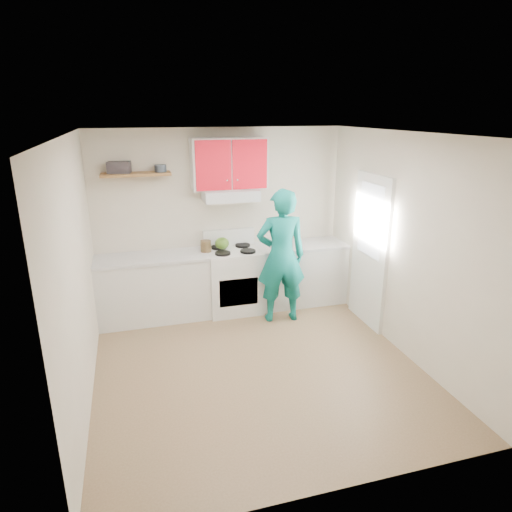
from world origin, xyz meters
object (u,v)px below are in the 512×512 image
object	(u,v)px
tin	(160,168)
crock	(206,247)
kettle	(222,243)
stove	(234,280)
person	(281,256)

from	to	relation	value
tin	crock	xyz separation A→B (m)	(0.55, -0.14, -1.10)
kettle	stove	bearing A→B (deg)	-17.26
stove	kettle	xyz separation A→B (m)	(-0.14, 0.10, 0.55)
crock	stove	bearing A→B (deg)	-5.82
tin	kettle	xyz separation A→B (m)	(0.79, -0.08, -1.08)
kettle	crock	xyz separation A→B (m)	(-0.24, -0.06, -0.02)
tin	stove	bearing A→B (deg)	-10.86
tin	person	xyz separation A→B (m)	(1.49, -0.66, -1.16)
stove	tin	xyz separation A→B (m)	(-0.93, 0.18, 1.63)
person	tin	bearing A→B (deg)	-17.94
person	kettle	bearing A→B (deg)	-33.76
stove	person	distance (m)	0.88
stove	tin	distance (m)	1.88
stove	crock	xyz separation A→B (m)	(-0.38, 0.04, 0.53)
tin	kettle	size ratio (longest dim) A/B	0.78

